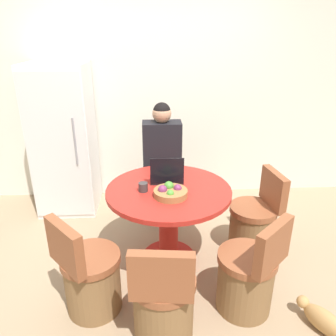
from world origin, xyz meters
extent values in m
plane|color=#9E8466|center=(0.00, 0.00, 0.00)|extent=(12.00, 12.00, 0.00)
cube|color=silver|center=(0.00, 1.58, 1.30)|extent=(7.00, 0.06, 2.60)
cube|color=white|center=(-1.07, 1.22, 0.85)|extent=(0.65, 0.61, 1.70)
cube|color=silver|center=(-1.07, 0.91, 0.85)|extent=(0.62, 0.01, 1.59)
cylinder|color=gray|center=(-0.87, 0.90, 0.93)|extent=(0.02, 0.02, 0.51)
cylinder|color=#B2261E|center=(0.06, 0.12, 0.03)|extent=(0.49, 0.49, 0.05)
cylinder|color=#B2261E|center=(0.06, 0.12, 0.38)|extent=(0.17, 0.17, 0.66)
cylinder|color=#B2261E|center=(0.06, 0.12, 0.73)|extent=(1.08, 1.08, 0.04)
cylinder|color=brown|center=(-0.55, -0.42, 0.22)|extent=(0.42, 0.42, 0.43)
cylinder|color=brown|center=(-0.55, -0.42, 0.46)|extent=(0.44, 0.44, 0.06)
cube|color=brown|center=(-0.68, -0.53, 0.65)|extent=(0.32, 0.35, 0.34)
cylinder|color=brown|center=(0.60, -0.48, 0.22)|extent=(0.42, 0.42, 0.43)
cylinder|color=brown|center=(0.60, -0.48, 0.46)|extent=(0.44, 0.44, 0.06)
cube|color=brown|center=(0.72, -0.61, 0.65)|extent=(0.34, 0.32, 0.34)
cylinder|color=brown|center=(0.86, 0.22, 0.22)|extent=(0.42, 0.42, 0.43)
cylinder|color=brown|center=(0.86, 0.22, 0.46)|extent=(0.44, 0.44, 0.06)
cube|color=brown|center=(1.04, 0.24, 0.65)|extent=(0.12, 0.40, 0.34)
cylinder|color=brown|center=(-0.03, -0.69, 0.22)|extent=(0.42, 0.42, 0.43)
cylinder|color=brown|center=(-0.03, -0.69, 0.46)|extent=(0.44, 0.44, 0.06)
cube|color=brown|center=(-0.04, -0.86, 0.65)|extent=(0.40, 0.11, 0.34)
cube|color=#2D2D38|center=(0.03, 0.98, 0.24)|extent=(0.28, 0.16, 0.49)
cube|color=#2D2D38|center=(0.03, 0.92, 0.56)|extent=(0.32, 0.36, 0.14)
cube|color=black|center=(0.03, 0.84, 0.89)|extent=(0.40, 0.22, 0.52)
sphere|color=tan|center=(0.03, 0.84, 1.23)|extent=(0.19, 0.19, 0.19)
sphere|color=black|center=(0.03, 0.84, 1.26)|extent=(0.18, 0.18, 0.18)
cube|color=#232328|center=(0.05, 0.30, 0.76)|extent=(0.29, 0.22, 0.02)
cube|color=black|center=(0.05, 0.19, 0.88)|extent=(0.29, 0.01, 0.23)
cylinder|color=olive|center=(0.07, -0.02, 0.78)|extent=(0.28, 0.28, 0.05)
sphere|color=#7A2D5B|center=(0.13, 0.00, 0.81)|extent=(0.07, 0.07, 0.07)
sphere|color=#4C9333|center=(0.06, 0.04, 0.81)|extent=(0.08, 0.08, 0.08)
sphere|color=#7A2D5B|center=(0.00, -0.02, 0.81)|extent=(0.08, 0.08, 0.08)
sphere|color=#4C9333|center=(0.06, -0.09, 0.81)|extent=(0.06, 0.06, 0.06)
cylinder|color=#383333|center=(-0.16, 0.08, 0.79)|extent=(0.08, 0.08, 0.08)
ellipsoid|color=tan|center=(1.12, -0.74, 0.09)|extent=(0.28, 0.35, 0.17)
sphere|color=tan|center=(1.03, -0.58, 0.12)|extent=(0.09, 0.09, 0.09)
camera|label=1|loc=(-0.09, -2.40, 2.00)|focal=35.00mm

